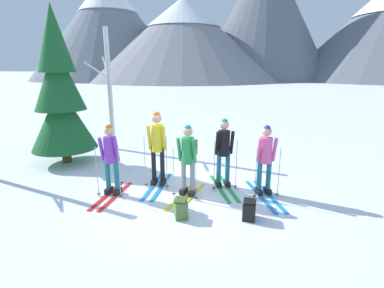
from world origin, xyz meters
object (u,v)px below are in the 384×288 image
at_px(skier_in_pink, 265,158).
at_px(skier_in_purple, 111,157).
at_px(birch_tree_tall, 109,90).
at_px(skier_in_green, 188,157).
at_px(pine_tree_near, 60,94).
at_px(backpack_on_snow_beside, 249,210).
at_px(skier_in_yellow, 158,144).
at_px(skier_in_black, 224,150).
at_px(backpack_on_snow_front, 181,208).

bearing_deg(skier_in_pink, skier_in_purple, -170.07).
bearing_deg(birch_tree_tall, skier_in_green, -45.01).
bearing_deg(skier_in_pink, skier_in_green, -169.07).
relative_size(pine_tree_near, backpack_on_snow_beside, 12.07).
xyz_separation_m(pine_tree_near, birch_tree_tall, (0.75, 1.69, 0.01)).
distance_m(skier_in_yellow, skier_in_green, 0.97).
relative_size(birch_tree_tall, backpack_on_snow_beside, 10.92).
bearing_deg(skier_in_black, skier_in_yellow, -174.55).
height_order(skier_in_yellow, backpack_on_snow_beside, skier_in_yellow).
bearing_deg(skier_in_yellow, birch_tree_tall, 131.10).
relative_size(skier_in_yellow, skier_in_black, 1.09).
bearing_deg(backpack_on_snow_front, skier_in_purple, 156.66).
bearing_deg(backpack_on_snow_front, birch_tree_tall, 127.94).
bearing_deg(skier_in_purple, skier_in_yellow, 40.10).
height_order(skier_in_purple, backpack_on_snow_front, skier_in_purple).
distance_m(skier_in_green, birch_tree_tall, 4.98).
xyz_separation_m(skier_in_yellow, backpack_on_snow_beside, (2.21, -1.33, -0.87)).
relative_size(skier_in_purple, backpack_on_snow_front, 4.28).
relative_size(skier_in_green, skier_in_pink, 0.93).
bearing_deg(pine_tree_near, backpack_on_snow_front, -33.20).
bearing_deg(backpack_on_snow_front, skier_in_black, 67.21).
bearing_deg(pine_tree_near, birch_tree_tall, 66.22).
bearing_deg(backpack_on_snow_beside, skier_in_purple, 169.16).
relative_size(skier_in_yellow, skier_in_pink, 1.04).
bearing_deg(pine_tree_near, skier_in_yellow, -20.76).
xyz_separation_m(skier_in_purple, skier_in_black, (2.47, 0.89, 0.04)).
distance_m(skier_in_black, pine_tree_near, 5.17).
xyz_separation_m(skier_in_purple, skier_in_green, (1.72, 0.27, 0.03)).
relative_size(skier_in_black, birch_tree_tall, 0.41).
height_order(skier_in_purple, birch_tree_tall, birch_tree_tall).
relative_size(skier_in_purple, birch_tree_tall, 0.40).
bearing_deg(birch_tree_tall, skier_in_black, -33.91).
height_order(skier_in_purple, skier_in_pink, skier_in_purple).
distance_m(skier_in_green, pine_tree_near, 4.66).
bearing_deg(birch_tree_tall, skier_in_pink, -31.13).
distance_m(skier_in_purple, skier_in_pink, 3.47).
distance_m(skier_in_yellow, skier_in_pink, 2.55).
height_order(skier_in_purple, skier_in_green, skier_in_green).
distance_m(pine_tree_near, birch_tree_tall, 1.85).
bearing_deg(skier_in_green, pine_tree_near, 157.49).
xyz_separation_m(skier_in_purple, skier_in_yellow, (0.88, 0.74, 0.17)).
distance_m(skier_in_purple, skier_in_yellow, 1.16).
xyz_separation_m(skier_in_purple, pine_tree_near, (-2.45, 2.00, 1.21)).
relative_size(skier_in_pink, birch_tree_tall, 0.43).
bearing_deg(skier_in_black, backpack_on_snow_beside, -67.31).
height_order(skier_in_pink, pine_tree_near, pine_tree_near).
xyz_separation_m(skier_in_black, backpack_on_snow_front, (-0.69, -1.65, -0.74)).
relative_size(skier_in_green, birch_tree_tall, 0.40).
relative_size(pine_tree_near, backpack_on_snow_front, 11.94).
distance_m(skier_in_green, backpack_on_snow_beside, 1.77).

